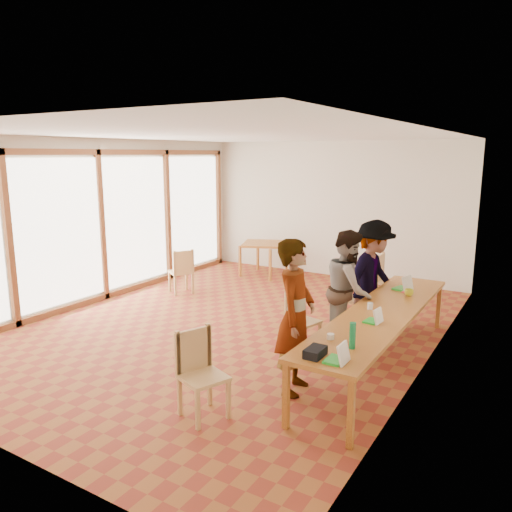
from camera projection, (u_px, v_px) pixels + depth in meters
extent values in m
plane|color=#944F23|center=(234.00, 325.00, 8.06)|extent=(8.00, 8.00, 0.00)
cube|color=silver|center=(333.00, 210.00, 11.11)|extent=(6.00, 0.10, 3.00)
cube|color=silver|center=(432.00, 253.00, 6.24)|extent=(0.10, 8.00, 3.00)
cube|color=white|center=(101.00, 221.00, 9.26)|extent=(0.10, 8.00, 3.00)
cube|color=white|center=(232.00, 133.00, 7.46)|extent=(6.00, 8.00, 0.04)
cube|color=#C37F2B|center=(381.00, 313.00, 6.34)|extent=(0.80, 4.00, 0.05)
cube|color=#C37F2B|center=(286.00, 396.00, 4.96)|extent=(0.06, 0.06, 0.70)
cube|color=#C37F2B|center=(396.00, 300.00, 8.22)|extent=(0.06, 0.06, 0.70)
cube|color=#C37F2B|center=(351.00, 414.00, 4.62)|extent=(0.06, 0.06, 0.70)
cube|color=#C37F2B|center=(439.00, 307.00, 7.87)|extent=(0.06, 0.06, 0.70)
cube|color=#C37F2B|center=(264.00, 244.00, 11.27)|extent=(0.90, 0.90, 0.05)
cube|color=#C37F2B|center=(240.00, 261.00, 11.21)|extent=(0.05, 0.05, 0.70)
cube|color=#C37F2B|center=(258.00, 255.00, 11.87)|extent=(0.05, 0.05, 0.70)
cube|color=#C37F2B|center=(270.00, 265.00, 10.82)|extent=(0.05, 0.05, 0.70)
cube|color=#C37F2B|center=(287.00, 259.00, 11.47)|extent=(0.05, 0.05, 0.70)
cube|color=#DCB26E|center=(203.00, 378.00, 5.16)|extent=(0.56, 0.56, 0.04)
cube|color=#DCB26E|center=(193.00, 349.00, 5.27)|extent=(0.20, 0.42, 0.45)
cube|color=#DCB26E|center=(303.00, 322.00, 7.02)|extent=(0.47, 0.47, 0.04)
cube|color=#DCB26E|center=(294.00, 304.00, 7.10)|extent=(0.13, 0.38, 0.41)
cube|color=#DCB26E|center=(355.00, 299.00, 7.98)|extent=(0.52, 0.52, 0.04)
cube|color=#DCB26E|center=(344.00, 283.00, 7.98)|extent=(0.15, 0.42, 0.45)
cube|color=#DCB26E|center=(390.00, 282.00, 8.98)|extent=(0.45, 0.45, 0.04)
cube|color=#DCB26E|center=(380.00, 267.00, 9.02)|extent=(0.06, 0.44, 0.46)
cube|color=#DCB26E|center=(181.00, 272.00, 9.86)|extent=(0.57, 0.57, 0.04)
cube|color=#DCB26E|center=(184.00, 262.00, 9.65)|extent=(0.25, 0.37, 0.44)
imported|color=gray|center=(296.00, 317.00, 5.67)|extent=(0.54, 0.72, 1.80)
imported|color=gray|center=(349.00, 289.00, 7.01)|extent=(0.88, 0.99, 1.69)
imported|color=gray|center=(373.00, 278.00, 7.54)|extent=(0.83, 1.22, 1.76)
cube|color=green|center=(335.00, 360.00, 4.81)|extent=(0.17, 0.24, 0.02)
cube|color=white|center=(344.00, 353.00, 4.75)|extent=(0.07, 0.22, 0.20)
cube|color=green|center=(372.00, 321.00, 5.94)|extent=(0.18, 0.23, 0.02)
cube|color=white|center=(378.00, 316.00, 5.88)|extent=(0.08, 0.20, 0.18)
cube|color=green|center=(402.00, 288.00, 7.37)|extent=(0.25, 0.30, 0.03)
cube|color=white|center=(408.00, 283.00, 7.29)|extent=(0.14, 0.25, 0.21)
imported|color=yellow|center=(409.00, 293.00, 7.02)|extent=(0.15, 0.15, 0.10)
cylinder|color=#158147|center=(352.00, 336.00, 5.10)|extent=(0.07, 0.07, 0.28)
cylinder|color=silver|center=(370.00, 306.00, 6.41)|extent=(0.07, 0.07, 0.09)
cylinder|color=white|center=(331.00, 337.00, 5.38)|extent=(0.08, 0.08, 0.06)
cube|color=#ED4455|center=(404.00, 292.00, 7.23)|extent=(0.05, 0.10, 0.01)
cube|color=black|center=(315.00, 352.00, 4.92)|extent=(0.16, 0.26, 0.09)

